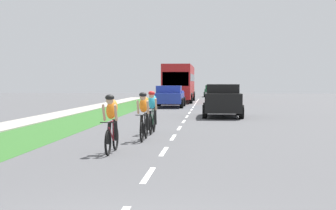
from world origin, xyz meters
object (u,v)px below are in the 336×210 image
at_px(cyclist_lead, 112,123).
at_px(suv_black, 222,100).
at_px(pickup_blue, 170,96).
at_px(cyclist_trailing, 144,116).
at_px(sedan_dark_green, 211,91).
at_px(bus_red, 180,81).
at_px(cyclist_distant, 152,112).

relative_size(cyclist_lead, suv_black, 0.37).
xyz_separation_m(cyclist_lead, pickup_blue, (-0.41, 24.66, 0.02)).
distance_m(cyclist_trailing, sedan_dark_green, 49.29).
distance_m(cyclist_lead, sedan_dark_green, 52.25).
relative_size(cyclist_lead, pickup_blue, 0.34).
height_order(suv_black, bus_red, bus_red).
distance_m(cyclist_trailing, bus_red, 32.18).
distance_m(cyclist_trailing, pickup_blue, 21.75).
height_order(cyclist_lead, pickup_blue, pickup_blue).
height_order(cyclist_distant, sedan_dark_green, cyclist_distant).
relative_size(pickup_blue, sedan_dark_green, 1.19).
distance_m(cyclist_distant, suv_black, 9.73).
bearing_deg(cyclist_lead, pickup_blue, 90.95).
xyz_separation_m(cyclist_lead, bus_red, (-0.29, 35.09, 1.17)).
xyz_separation_m(cyclist_trailing, cyclist_distant, (0.02, 2.24, 0.00)).
distance_m(bus_red, sedan_dark_green, 17.41).
relative_size(suv_black, sedan_dark_green, 1.09).
height_order(cyclist_trailing, sedan_dark_green, cyclist_trailing).
xyz_separation_m(cyclist_trailing, bus_red, (-0.77, 32.15, 1.17)).
bearing_deg(bus_red, suv_black, -80.08).
xyz_separation_m(suv_black, sedan_dark_green, (-0.47, 37.68, -0.18)).
distance_m(cyclist_lead, cyclist_trailing, 2.97).
bearing_deg(sedan_dark_green, suv_black, -89.29).
bearing_deg(pickup_blue, bus_red, 89.33).
bearing_deg(sedan_dark_green, cyclist_distant, -92.86).
distance_m(suv_black, bus_red, 20.94).
bearing_deg(pickup_blue, suv_black, -69.89).
distance_m(pickup_blue, sedan_dark_green, 27.70).
height_order(pickup_blue, sedan_dark_green, pickup_blue).
xyz_separation_m(cyclist_lead, suv_black, (3.32, 14.49, 0.14)).
height_order(pickup_blue, bus_red, bus_red).
bearing_deg(cyclist_distant, pickup_blue, 92.67).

